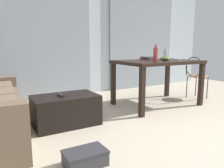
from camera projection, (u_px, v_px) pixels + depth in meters
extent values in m
plane|color=beige|center=(157.00, 113.00, 3.30)|extent=(7.56, 7.56, 0.00)
cube|color=silver|center=(98.00, 32.00, 4.76)|extent=(6.09, 0.10, 2.67)
cube|color=#99A3AD|center=(46.00, 38.00, 4.13)|extent=(1.83, 0.03, 2.32)
cube|color=#99A3AD|center=(142.00, 40.00, 5.29)|extent=(1.83, 0.03, 2.32)
cube|color=black|center=(66.00, 110.00, 2.81)|extent=(0.81, 0.51, 0.39)
cube|color=black|center=(158.00, 62.00, 3.68)|extent=(1.38, 0.91, 0.05)
cube|color=black|center=(142.00, 92.00, 3.08)|extent=(0.07, 0.07, 0.73)
cube|color=black|center=(201.00, 85.00, 3.72)|extent=(0.07, 0.07, 0.73)
cube|color=black|center=(113.00, 84.00, 3.77)|extent=(0.07, 0.07, 0.73)
cube|color=black|center=(167.00, 79.00, 4.41)|extent=(0.07, 0.07, 0.73)
cylinder|color=#B7844C|center=(198.00, 76.00, 4.23)|extent=(0.39, 0.39, 0.02)
cylinder|color=black|center=(207.00, 88.00, 4.22)|extent=(0.02, 0.02, 0.43)
cylinder|color=black|center=(196.00, 86.00, 4.45)|extent=(0.02, 0.02, 0.43)
cylinder|color=black|center=(198.00, 89.00, 4.09)|extent=(0.02, 0.02, 0.43)
cylinder|color=black|center=(187.00, 87.00, 4.32)|extent=(0.02, 0.02, 0.43)
torus|color=black|center=(194.00, 67.00, 4.13)|extent=(0.02, 0.38, 0.38)
cylinder|color=black|center=(201.00, 72.00, 4.01)|extent=(0.02, 0.02, 0.18)
cylinder|color=black|center=(186.00, 71.00, 4.29)|extent=(0.02, 0.02, 0.18)
cylinder|color=#99332D|center=(155.00, 55.00, 3.24)|extent=(0.06, 0.06, 0.21)
cylinder|color=#99332D|center=(156.00, 46.00, 3.22)|extent=(0.03, 0.03, 0.05)
cylinder|color=beige|center=(165.00, 54.00, 3.93)|extent=(0.07, 0.07, 0.18)
cylinder|color=beige|center=(166.00, 48.00, 3.91)|extent=(0.03, 0.03, 0.04)
ellipsoid|color=#477033|center=(165.00, 59.00, 3.58)|extent=(0.16, 0.16, 0.07)
cube|color=red|center=(148.00, 59.00, 3.85)|extent=(0.23, 0.26, 0.01)
cube|color=#4C4C51|center=(149.00, 58.00, 3.83)|extent=(0.20, 0.26, 0.02)
cube|color=#4C4C51|center=(149.00, 57.00, 3.83)|extent=(0.24, 0.25, 0.02)
cube|color=#B7B7B2|center=(177.00, 60.00, 3.67)|extent=(0.06, 0.16, 0.02)
cube|color=#9EA0A5|center=(155.00, 61.00, 3.44)|extent=(0.02, 0.06, 0.00)
torus|color=#262628|center=(157.00, 61.00, 3.40)|extent=(0.03, 0.03, 0.00)
cube|color=#9EA0A5|center=(156.00, 61.00, 3.44)|extent=(0.04, 0.06, 0.00)
torus|color=#262628|center=(156.00, 61.00, 3.39)|extent=(0.03, 0.03, 0.00)
cube|color=#232326|center=(61.00, 95.00, 2.74)|extent=(0.06, 0.15, 0.03)
cube|color=#38383D|center=(85.00, 159.00, 1.85)|extent=(0.35, 0.23, 0.11)
cube|color=#313135|center=(85.00, 152.00, 1.84)|extent=(0.36, 0.23, 0.02)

